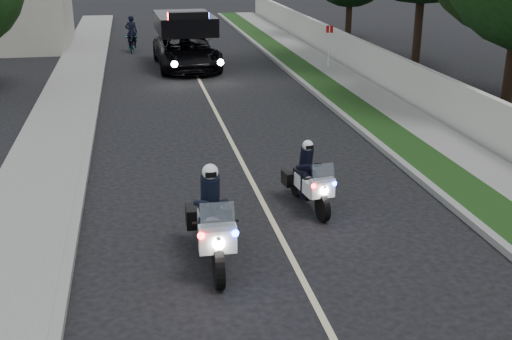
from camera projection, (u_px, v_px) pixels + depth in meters
The scene contains 18 objects.
ground at pixel (285, 245), 12.66m from camera, with size 120.00×120.00×0.00m, color black.
curb_right at pixel (334, 108), 22.60m from camera, with size 0.20×60.00×0.15m, color gray.
grass_verge at pixel (353, 107), 22.72m from camera, with size 1.20×60.00×0.16m, color #193814.
sidewalk_right at pixel (388, 105), 22.95m from camera, with size 1.40×60.00×0.16m, color gray.
property_wall at pixel (416, 85), 22.90m from camera, with size 0.22×60.00×1.50m, color beige.
curb_left at pixel (94, 119), 21.16m from camera, with size 0.20×60.00×0.15m, color gray.
sidewalk_left at pixel (59, 121), 20.96m from camera, with size 2.00×60.00×0.16m, color gray.
lane_marking at pixel (218, 115), 21.90m from camera, with size 0.12×50.00×0.01m, color #BFB78C.
police_moto_left at pixel (213, 262), 12.03m from camera, with size 0.78×2.22×1.88m, color silver, non-canonical shape.
police_moto_right at pixel (308, 207), 14.45m from camera, with size 0.64×1.82×1.54m, color white, non-canonical shape.
police_suv at pixel (187, 68), 29.87m from camera, with size 2.70×5.84×2.84m, color black.
bicycle at pixel (133, 52), 34.12m from camera, with size 0.58×1.67×0.88m, color black.
cyclist at pixel (133, 52), 34.12m from camera, with size 0.60×0.40×1.68m, color black.
sign_post at pixel (328, 70), 29.39m from camera, with size 0.32×0.32×2.07m, color #B2210C, non-canonical shape.
tree_right_c at pixel (504, 111), 22.52m from camera, with size 6.87×6.87×11.45m, color #183310, non-canonical shape.
tree_right_d at pixel (414, 72), 28.91m from camera, with size 8.33×8.33×13.88m, color #143A13, non-canonical shape.
tree_right_e at pixel (348, 39), 38.26m from camera, with size 5.19×5.19×8.65m, color black, non-canonical shape.
tree_left_far at pixel (3, 46), 36.07m from camera, with size 6.02×6.02×10.03m, color #1B3310, non-canonical shape.
Camera 1 is at (-2.69, -11.10, 5.69)m, focal length 45.32 mm.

